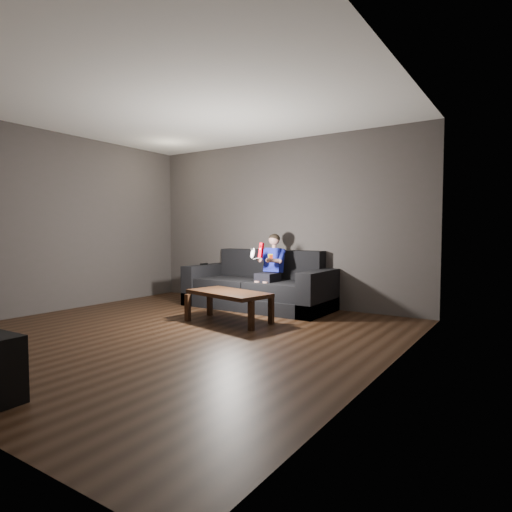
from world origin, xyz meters
The scene contains 11 objects.
floor centered at (0.00, 0.00, 0.00)m, with size 5.00×5.00×0.00m, color black.
back_wall centered at (0.00, 2.50, 1.35)m, with size 5.00×0.04×2.70m, color #3E3936.
left_wall centered at (-2.50, 0.00, 1.35)m, with size 0.04×5.00×2.70m, color #3E3936.
right_wall centered at (2.50, 0.00, 1.35)m, with size 0.04×5.00×2.70m, color #3E3936.
ceiling centered at (0.00, 0.00, 2.70)m, with size 5.00×5.00×0.02m, color silver.
sofa centered at (-0.11, 2.02, 0.30)m, with size 2.34×1.01×0.91m.
child centered at (0.16, 1.94, 0.72)m, with size 0.41×0.51×1.02m.
wii_remote_red centered at (0.24, 1.55, 0.94)m, with size 0.06×0.09×0.22m.
nunchuk_white centered at (0.09, 1.55, 0.89)m, with size 0.09×0.11×0.17m.
wii_remote_black centered at (-1.16, 1.93, 0.65)m, with size 0.04×0.16×0.03m.
coffee_table centered at (0.18, 0.85, 0.36)m, with size 1.23×0.80×0.41m.
Camera 1 is at (3.57, -3.64, 1.20)m, focal length 30.00 mm.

